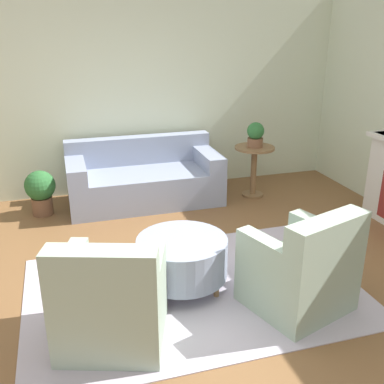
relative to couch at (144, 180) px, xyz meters
The scene contains 10 objects.
ground_plane 2.34m from the couch, 89.92° to the right, with size 16.00×16.00×0.00m, color brown.
wall_back 1.24m from the couch, 89.69° to the left, with size 9.69×0.12×2.80m.
rug 2.33m from the couch, 89.92° to the right, with size 2.99×2.00×0.01m.
couch is the anchor object (origin of this frame).
armchair_left 2.93m from the couch, 105.65° to the right, with size 0.95×0.93×0.90m.
armchair_right 2.93m from the couch, 74.23° to the right, with size 0.95×0.93×0.90m.
ottoman_table 2.22m from the couch, 92.01° to the right, with size 0.82×0.82×0.48m.
side_table 1.54m from the couch, ahead, with size 0.54×0.54×0.71m.
potted_plant_on_side_table 1.63m from the couch, ahead, with size 0.23×0.23×0.34m.
potted_plant_floor 1.34m from the couch, behind, with size 0.38×0.38×0.58m.
Camera 1 is at (-1.03, -3.37, 2.30)m, focal length 42.00 mm.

